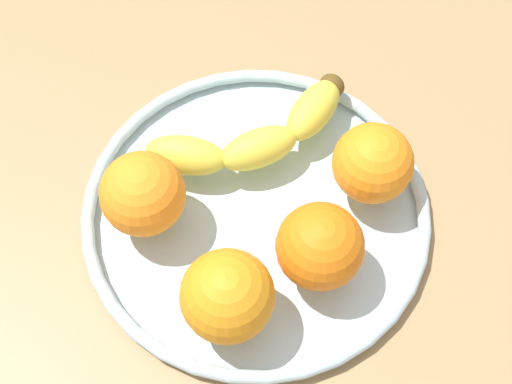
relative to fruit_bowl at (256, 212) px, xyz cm
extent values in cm
cube|color=#9A7F53|center=(0.00, 0.00, -2.92)|extent=(148.27, 148.27, 4.00)
cylinder|color=silver|center=(0.00, 0.00, -0.62)|extent=(30.58, 30.58, 0.60)
torus|color=silver|center=(0.00, 0.00, 0.28)|extent=(31.86, 31.86, 1.20)
ellipsoid|color=yellow|center=(-6.11, 4.86, 2.68)|extent=(8.20, 5.26, 3.60)
ellipsoid|color=yellow|center=(0.56, 5.21, 2.68)|extent=(8.34, 5.91, 3.60)
ellipsoid|color=yellow|center=(5.98, 9.13, 2.68)|extent=(7.47, 8.19, 3.60)
ellipsoid|color=brown|center=(8.05, 11.83, 2.68)|extent=(3.22, 3.12, 2.52)
sphere|color=orange|center=(4.95, -5.84, 4.62)|extent=(7.48, 7.48, 7.48)
sphere|color=orange|center=(10.41, 1.92, 4.51)|extent=(7.25, 7.25, 7.25)
sphere|color=orange|center=(-9.76, 0.46, 4.63)|extent=(7.49, 7.49, 7.49)
sphere|color=orange|center=(-2.89, -9.77, 4.76)|extent=(7.75, 7.75, 7.75)
camera|label=1|loc=(-1.92, -31.48, 61.94)|focal=53.33mm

